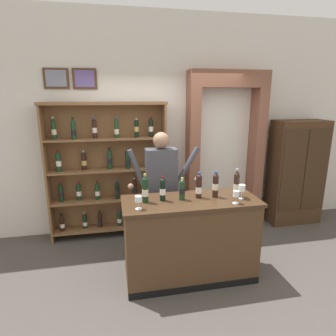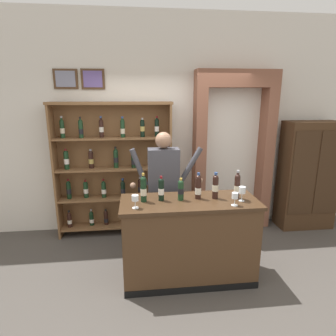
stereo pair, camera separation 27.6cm
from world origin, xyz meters
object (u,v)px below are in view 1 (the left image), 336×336
tasting_bottle_vin_santo (145,189)px  tasting_bottle_chianti (216,185)px  tasting_counter (190,239)px  tasting_bottle_prosecco (236,184)px  wine_glass_left (138,200)px  wine_glass_spare (236,194)px  shopkeeper (161,181)px  tasting_bottle_grappa (163,189)px  tasting_bottle_rosso (182,189)px  tasting_bottle_brunello (199,186)px  side_cabinet (296,172)px  wine_shelf (108,168)px  wine_glass_right (242,189)px

tasting_bottle_vin_santo → tasting_bottle_chianti: (0.84, 0.01, 0.00)m
tasting_counter → tasting_bottle_prosecco: (0.56, 0.01, 0.66)m
wine_glass_left → wine_glass_spare: bearing=-2.6°
shopkeeper → wine_glass_left: (-0.38, -0.75, 0.04)m
tasting_bottle_vin_santo → tasting_bottle_grappa: bearing=3.3°
tasting_bottle_prosecco → wine_glass_spare: size_ratio=2.32×
tasting_bottle_grappa → wine_glass_left: 0.36m
tasting_bottle_rosso → tasting_bottle_brunello: 0.21m
tasting_bottle_brunello → side_cabinet: bearing=28.6°
wine_shelf → tasting_counter: 1.74m
tasting_bottle_brunello → tasting_bottle_prosecco: bearing=-5.2°
tasting_bottle_grappa → tasting_bottle_rosso: (0.23, -0.01, -0.01)m
shopkeeper → wine_glass_right: bearing=-39.0°
tasting_bottle_chianti → shopkeeper: bearing=134.8°
tasting_bottle_vin_santo → tasting_bottle_brunello: (0.64, 0.02, -0.01)m
shopkeeper → tasting_bottle_chianti: bearing=-45.2°
tasting_bottle_brunello → tasting_bottle_chianti: (0.20, -0.02, 0.01)m
tasting_bottle_grappa → wine_glass_spare: tasting_bottle_grappa is taller
side_cabinet → tasting_counter: (-2.22, -1.20, -0.39)m
tasting_bottle_grappa → wine_glass_right: (0.91, -0.12, -0.02)m
side_cabinet → tasting_bottle_grappa: (-2.55, -1.16, 0.25)m
tasting_bottle_rosso → wine_glass_left: (-0.52, -0.18, -0.02)m
wine_shelf → shopkeeper: (0.71, -0.74, -0.03)m
tasting_bottle_rosso → tasting_bottle_prosecco: size_ratio=0.78×
tasting_bottle_rosso → tasting_bottle_chianti: bearing=1.3°
tasting_bottle_rosso → wine_glass_left: 0.55m
side_cabinet → tasting_counter: size_ratio=1.12×
wine_shelf → tasting_bottle_brunello: (1.06, -1.27, 0.05)m
tasting_bottle_brunello → tasting_bottle_prosecco: tasting_bottle_prosecco is taller
tasting_counter → shopkeeper: shopkeeper is taller
wine_glass_left → wine_glass_right: (1.21, 0.08, 0.02)m
tasting_counter → tasting_bottle_brunello: 0.66m
wine_glass_left → tasting_bottle_vin_santo: bearing=62.9°
tasting_bottle_rosso → wine_glass_spare: 0.61m
wine_glass_spare → tasting_bottle_rosso: bearing=157.5°
tasting_bottle_rosso → tasting_counter: bearing=-13.5°
tasting_bottle_prosecco → wine_glass_spare: tasting_bottle_prosecco is taller
tasting_bottle_chianti → wine_glass_spare: (0.15, -0.24, -0.05)m
wine_shelf → tasting_bottle_brunello: wine_shelf is taller
shopkeeper → tasting_bottle_grappa: (-0.08, -0.55, 0.07)m
tasting_counter → tasting_bottle_grappa: size_ratio=5.46×
tasting_counter → tasting_bottle_prosecco: 0.87m
tasting_bottle_brunello → tasting_bottle_chianti: 0.20m
tasting_bottle_brunello → tasting_counter: bearing=-155.3°
tasting_bottle_grappa → tasting_bottle_vin_santo: bearing=-176.7°
side_cabinet → tasting_bottle_brunello: bearing=-151.4°
tasting_counter → tasting_bottle_rosso: size_ratio=6.01×
tasting_bottle_vin_santo → tasting_counter: bearing=-2.8°
tasting_bottle_brunello → wine_glass_spare: size_ratio=2.13×
shopkeeper → tasting_bottle_rosso: shopkeeper is taller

